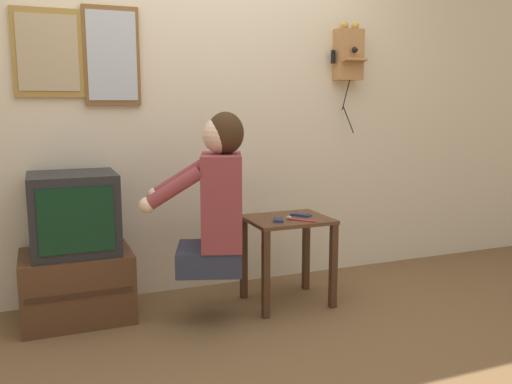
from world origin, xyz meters
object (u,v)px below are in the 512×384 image
(wall_mirror, at_px, (112,56))
(toothbrush, at_px, (299,220))
(cell_phone_held, at_px, (278,220))
(person, at_px, (216,198))
(wall_phone_antique, at_px, (348,54))
(television, at_px, (74,213))
(cell_phone_spare, at_px, (301,215))
(framed_picture, at_px, (48,53))

(wall_mirror, relative_size, toothbrush, 4.02)
(cell_phone_held, distance_m, toothbrush, 0.13)
(toothbrush, bearing_deg, wall_mirror, 106.00)
(person, bearing_deg, wall_phone_antique, -46.57)
(television, bearing_deg, wall_mirror, 41.48)
(wall_phone_antique, relative_size, toothbrush, 5.33)
(wall_phone_antique, height_order, wall_mirror, wall_mirror)
(television, relative_size, cell_phone_held, 3.47)
(wall_phone_antique, distance_m, cell_phone_spare, 1.25)
(person, bearing_deg, framed_picture, 73.43)
(television, bearing_deg, framed_picture, 107.77)
(framed_picture, distance_m, cell_phone_held, 1.66)
(framed_picture, relative_size, cell_phone_spare, 3.71)
(person, relative_size, framed_picture, 1.78)
(framed_picture, bearing_deg, person, -35.18)
(wall_phone_antique, xyz_separation_m, cell_phone_spare, (-0.57, -0.42, -1.03))
(person, xyz_separation_m, wall_phone_antique, (1.16, 0.54, 0.87))
(cell_phone_spare, height_order, toothbrush, toothbrush)
(wall_phone_antique, distance_m, wall_mirror, 1.62)
(wall_phone_antique, xyz_separation_m, framed_picture, (-1.98, 0.04, -0.06))
(wall_phone_antique, xyz_separation_m, toothbrush, (-0.64, -0.54, -1.03))
(cell_phone_spare, bearing_deg, wall_mirror, 121.72)
(television, bearing_deg, toothbrush, -14.95)
(person, height_order, wall_mirror, wall_mirror)
(cell_phone_held, bearing_deg, framed_picture, 179.49)
(cell_phone_spare, bearing_deg, cell_phone_held, 166.50)
(wall_mirror, bearing_deg, wall_phone_antique, -1.44)
(framed_picture, height_order, cell_phone_spare, framed_picture)
(framed_picture, bearing_deg, wall_phone_antique, -1.27)
(wall_phone_antique, bearing_deg, toothbrush, -139.69)
(person, bearing_deg, cell_phone_held, -65.06)
(wall_phone_antique, height_order, cell_phone_spare, wall_phone_antique)
(cell_phone_held, relative_size, cell_phone_spare, 1.01)
(wall_phone_antique, xyz_separation_m, cell_phone_held, (-0.76, -0.49, -1.03))
(framed_picture, height_order, toothbrush, framed_picture)
(framed_picture, xyz_separation_m, cell_phone_spare, (1.41, -0.46, -0.98))
(cell_phone_held, bearing_deg, cell_phone_spare, 44.24)
(person, distance_m, wall_phone_antique, 1.54)
(cell_phone_held, bearing_deg, wall_mirror, 171.53)
(person, xyz_separation_m, wall_mirror, (-0.46, 0.58, 0.80))
(cell_phone_spare, bearing_deg, wall_phone_antique, 1.70)
(wall_phone_antique, relative_size, cell_phone_held, 5.63)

